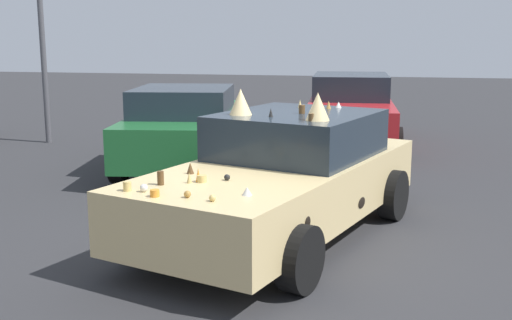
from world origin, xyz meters
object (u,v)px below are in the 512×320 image
object	(u,v)px
parked_sedan_behind_left	(186,126)
art_car_decorated	(285,176)
parked_sedan_near_right	(350,110)
lot_lamp_post	(40,9)

from	to	relation	value
parked_sedan_behind_left	art_car_decorated	bearing A→B (deg)	-155.00
parked_sedan_near_right	lot_lamp_post	distance (m)	6.93
art_car_decorated	parked_sedan_behind_left	bearing A→B (deg)	-128.09
parked_sedan_behind_left	parked_sedan_near_right	bearing A→B (deg)	-49.95
parked_sedan_near_right	lot_lamp_post	size ratio (longest dim) A/B	0.98
art_car_decorated	lot_lamp_post	xyz separation A→B (m)	(5.33, 6.17, 2.15)
art_car_decorated	parked_sedan_near_right	bearing A→B (deg)	-164.87
parked_sedan_behind_left	lot_lamp_post	distance (m)	4.73
lot_lamp_post	parked_sedan_behind_left	bearing A→B (deg)	-115.83
parked_sedan_behind_left	parked_sedan_near_right	xyz separation A→B (m)	(3.09, -2.67, 0.01)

